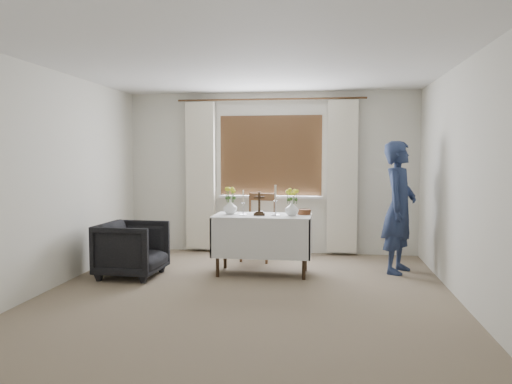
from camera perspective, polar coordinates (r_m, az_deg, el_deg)
ground at (r=5.52m, az=-1.17°, el=-11.81°), size 5.00×5.00×0.00m
altar_table at (r=6.44m, az=0.75°, el=-6.01°), size 1.24×0.64×0.76m
wooden_chair at (r=7.25m, az=0.23°, el=-4.02°), size 0.53×0.53×0.97m
armchair at (r=6.49m, az=-13.98°, el=-6.36°), size 0.80×0.78×0.70m
person at (r=6.72m, az=16.05°, el=-1.68°), size 0.63×0.74×1.71m
radiator at (r=7.81m, az=1.62°, el=-4.81°), size 1.10×0.10×0.60m
wooden_cross at (r=6.34m, az=0.38°, el=-1.32°), size 0.15×0.11×0.30m
candlestick_left at (r=6.37m, az=-1.48°, el=-1.21°), size 0.11×0.11×0.32m
candlestick_right at (r=6.31m, az=2.24°, el=-0.96°), size 0.14×0.14×0.39m
flower_vase_left at (r=6.49m, az=-2.96°, el=-1.72°), size 0.20×0.20×0.18m
flower_vase_right at (r=6.32m, az=4.12°, el=-1.90°), size 0.22×0.22×0.18m
wicker_basket at (r=6.48m, az=5.49°, el=-2.27°), size 0.19×0.19×0.07m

